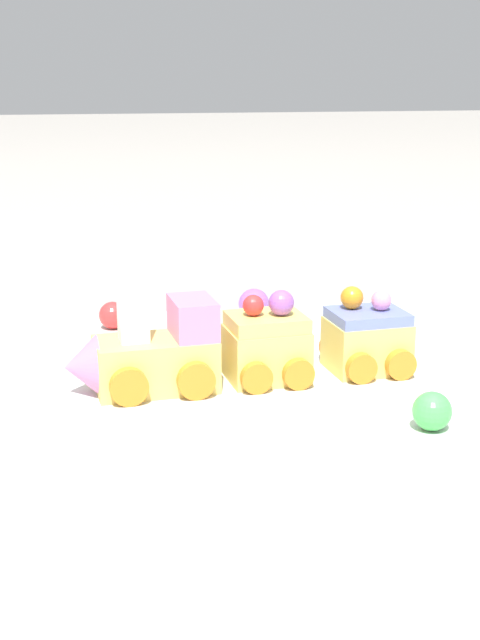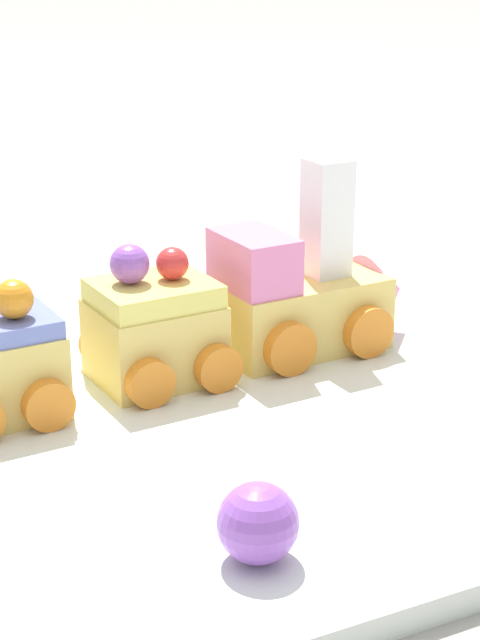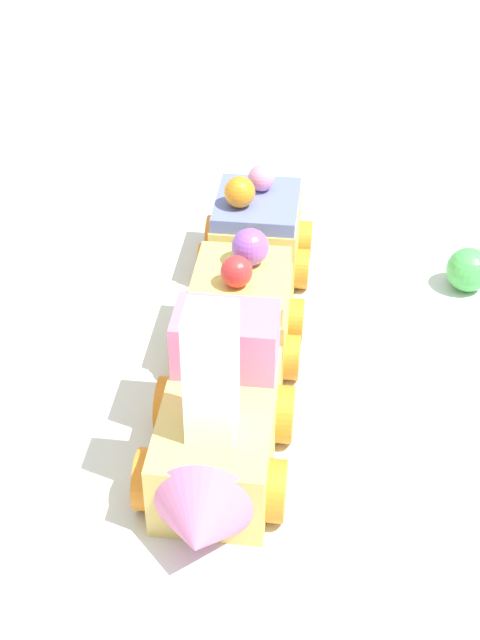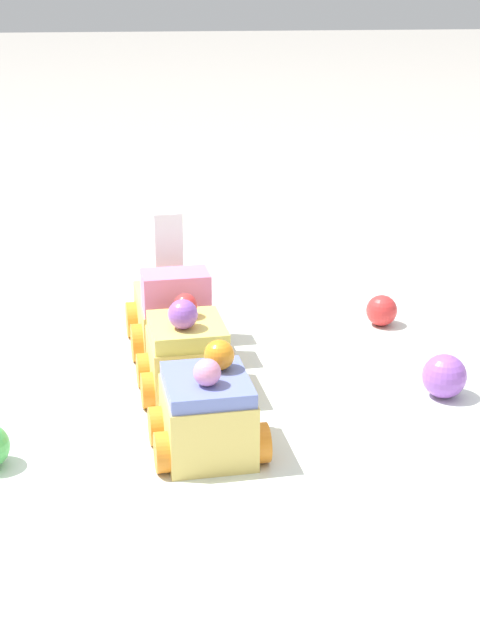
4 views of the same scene
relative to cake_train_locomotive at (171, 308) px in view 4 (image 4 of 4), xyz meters
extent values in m
plane|color=gray|center=(-0.07, -0.02, -0.04)|extent=(10.00, 10.00, 0.00)
cube|color=silver|center=(-0.07, -0.02, -0.04)|extent=(0.66, 0.43, 0.01)
cube|color=#EACC66|center=(-0.01, 0.00, -0.01)|extent=(0.09, 0.06, 0.04)
cube|color=pink|center=(-0.04, 0.00, 0.03)|extent=(0.03, 0.05, 0.03)
cone|color=pink|center=(0.05, 0.00, -0.01)|extent=(0.03, 0.05, 0.05)
cube|color=white|center=(0.01, 0.00, 0.02)|extent=(0.02, 0.02, 0.02)
cube|color=white|center=(0.01, 0.00, 0.04)|extent=(0.02, 0.02, 0.02)
cube|color=white|center=(0.01, 0.00, 0.07)|extent=(0.02, 0.02, 0.02)
cylinder|color=orange|center=(0.02, -0.03, -0.02)|extent=(0.03, 0.01, 0.03)
cylinder|color=orange|center=(0.02, 0.03, -0.02)|extent=(0.03, 0.01, 0.03)
cylinder|color=orange|center=(-0.03, -0.03, -0.02)|extent=(0.03, 0.01, 0.03)
cylinder|color=orange|center=(-0.03, 0.03, -0.02)|extent=(0.03, 0.01, 0.03)
cube|color=#EACC66|center=(-0.10, -0.01, -0.01)|extent=(0.06, 0.06, 0.04)
cube|color=#EFE066|center=(-0.10, -0.01, 0.02)|extent=(0.06, 0.05, 0.01)
sphere|color=#9956C6|center=(-0.11, 0.00, 0.03)|extent=(0.02, 0.02, 0.02)
sphere|color=red|center=(-0.09, -0.01, 0.03)|extent=(0.02, 0.02, 0.02)
cylinder|color=orange|center=(-0.08, -0.03, -0.02)|extent=(0.02, 0.01, 0.02)
cylinder|color=orange|center=(-0.08, 0.03, -0.02)|extent=(0.02, 0.01, 0.02)
cylinder|color=orange|center=(-0.11, -0.04, -0.02)|extent=(0.02, 0.01, 0.02)
cylinder|color=orange|center=(-0.11, 0.02, -0.02)|extent=(0.02, 0.01, 0.02)
cube|color=#EACC66|center=(-0.18, -0.01, -0.01)|extent=(0.06, 0.06, 0.04)
cube|color=#6B7AC6|center=(-0.18, -0.01, 0.02)|extent=(0.06, 0.05, 0.01)
sphere|color=pink|center=(-0.19, -0.01, 0.03)|extent=(0.02, 0.02, 0.02)
sphere|color=orange|center=(-0.17, -0.01, 0.03)|extent=(0.02, 0.02, 0.02)
cylinder|color=orange|center=(-0.16, -0.04, -0.02)|extent=(0.02, 0.01, 0.02)
cylinder|color=orange|center=(-0.17, 0.02, -0.02)|extent=(0.02, 0.01, 0.02)
cylinder|color=orange|center=(-0.20, -0.04, -0.02)|extent=(0.02, 0.01, 0.02)
cylinder|color=orange|center=(-0.20, 0.02, -0.02)|extent=(0.02, 0.01, 0.02)
sphere|color=red|center=(0.01, -0.18, -0.02)|extent=(0.03, 0.03, 0.03)
sphere|color=#9956C6|center=(-0.13, -0.18, -0.01)|extent=(0.03, 0.03, 0.03)
camera|label=1|loc=(0.07, 0.65, 0.21)|focal=50.00mm
camera|label=2|loc=(-0.29, -0.49, 0.19)|focal=60.00mm
camera|label=3|loc=(0.29, 0.06, 0.29)|focal=50.00mm
camera|label=4|loc=(-0.67, 0.04, 0.24)|focal=50.00mm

